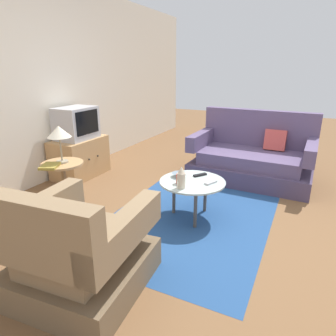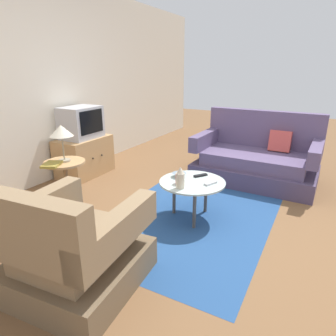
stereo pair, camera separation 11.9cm
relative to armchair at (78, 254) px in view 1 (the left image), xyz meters
name	(u,v)px [view 1 (the left image)]	position (x,y,z in m)	size (l,w,h in m)	color
ground_plane	(202,216)	(1.46, -0.42, -0.30)	(16.00, 16.00, 0.00)	brown
back_wall	(28,84)	(1.46, 2.01, 1.05)	(9.00, 0.12, 2.70)	beige
area_rug	(191,217)	(1.39, -0.32, -0.30)	(2.33, 1.63, 0.00)	navy
armchair	(78,254)	(0.00, 0.00, 0.00)	(0.96, 0.93, 0.87)	brown
couch	(252,158)	(2.88, -0.67, 0.00)	(0.98, 1.67, 0.96)	#4B3E5C
coffee_table	(192,185)	(1.39, -0.32, 0.08)	(0.69, 0.69, 0.42)	#B2C6C1
side_table	(64,176)	(0.97, 1.06, 0.09)	(0.46, 0.46, 0.55)	tan
tv_stand	(80,157)	(1.90, 1.66, -0.02)	(0.80, 0.51, 0.57)	tan
television	(76,123)	(1.90, 1.67, 0.49)	(0.56, 0.42, 0.45)	#B7B7BC
table_lamp	(59,133)	(0.98, 1.06, 0.58)	(0.25, 0.25, 0.41)	#9E937A
vase	(181,178)	(1.16, -0.29, 0.23)	(0.08, 0.08, 0.22)	beige
mug	(180,179)	(1.27, -0.23, 0.17)	(0.13, 0.07, 0.10)	#B74C3D
bowl	(179,175)	(1.44, -0.14, 0.14)	(0.16, 0.16, 0.04)	slate
tv_remote_dark	(200,175)	(1.57, -0.34, 0.13)	(0.16, 0.13, 0.02)	black
tv_remote_silver	(211,182)	(1.41, -0.52, 0.13)	(0.16, 0.11, 0.02)	#B2B2B7
book	(50,166)	(0.80, 1.06, 0.26)	(0.27, 0.25, 0.03)	olive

